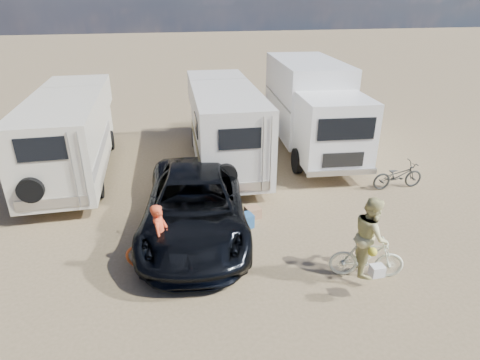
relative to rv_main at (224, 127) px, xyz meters
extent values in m
plane|color=#8F7855|center=(-0.15, -6.55, -1.51)|extent=(140.00, 140.00, 0.00)
imported|color=black|center=(-1.68, -4.70, -0.68)|extent=(3.54, 6.25, 1.65)
imported|color=#DC521B|center=(-2.66, -6.22, -1.03)|extent=(1.92, 1.13, 0.95)
imported|color=silver|center=(1.95, -7.53, -0.99)|extent=(1.77, 0.96, 1.03)
imported|color=#E24A27|center=(-2.66, -6.22, -0.73)|extent=(0.52, 0.65, 1.56)
imported|color=#CAC382|center=(1.95, -7.53, -0.57)|extent=(0.95, 1.08, 1.88)
imported|color=#262927|center=(5.35, -3.42, -1.04)|extent=(1.79, 0.64, 0.94)
cube|color=#275791|center=(-0.33, -4.79, -1.31)|extent=(0.57, 0.47, 0.40)
cube|color=#976A4D|center=(0.05, -4.29, -1.34)|extent=(0.48, 0.48, 0.33)
camera|label=1|loc=(-2.55, -14.34, 4.50)|focal=29.91mm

